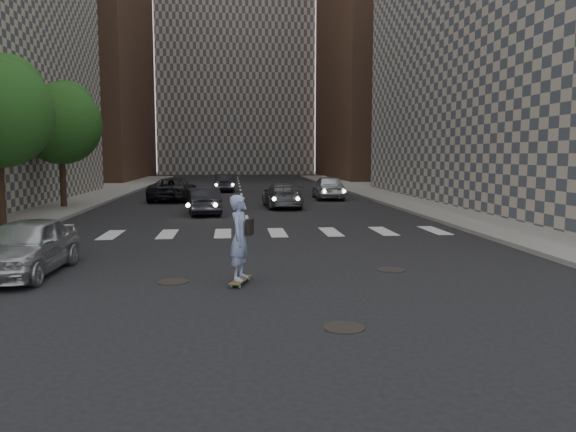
% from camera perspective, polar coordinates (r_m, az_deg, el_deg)
% --- Properties ---
extents(ground, '(160.00, 160.00, 0.00)m').
position_cam_1_polar(ground, '(11.85, -2.46, -7.82)').
color(ground, black).
rests_on(ground, ground).
extents(sidewalk_right, '(13.00, 80.00, 0.15)m').
position_cam_1_polar(sidewalk_right, '(35.03, 19.97, 1.32)').
color(sidewalk_right, gray).
rests_on(sidewalk_right, ground).
extents(tower_right, '(18.00, 24.00, 36.00)m').
position_cam_1_polar(tower_right, '(71.22, 11.95, 18.43)').
color(tower_right, brown).
rests_on(tower_right, ground).
extents(tower_center, '(22.00, 20.00, 48.00)m').
position_cam_1_polar(tower_center, '(91.93, -5.42, 19.56)').
color(tower_center, '#ADA08E').
rests_on(tower_center, ground).
extents(tree_c, '(4.20, 4.20, 6.60)m').
position_cam_1_polar(tree_c, '(31.90, -21.98, 9.01)').
color(tree_c, '#382619').
rests_on(tree_c, sidewalk_left).
extents(manhole_a, '(0.70, 0.70, 0.02)m').
position_cam_1_polar(manhole_a, '(9.60, 5.71, -11.20)').
color(manhole_a, black).
rests_on(manhole_a, ground).
extents(manhole_b, '(0.70, 0.70, 0.02)m').
position_cam_1_polar(manhole_b, '(13.07, -11.61, -6.56)').
color(manhole_b, black).
rests_on(manhole_b, ground).
extents(manhole_c, '(0.70, 0.70, 0.02)m').
position_cam_1_polar(manhole_c, '(14.33, 10.44, -5.40)').
color(manhole_c, black).
rests_on(manhole_c, ground).
extents(skateboarder, '(0.65, 1.03, 2.00)m').
position_cam_1_polar(skateboarder, '(12.49, -4.85, -2.20)').
color(skateboarder, brown).
rests_on(skateboarder, ground).
extents(silver_sedan, '(1.80, 4.10, 1.38)m').
position_cam_1_polar(silver_sedan, '(14.88, -25.09, -2.81)').
color(silver_sedan, silver).
rests_on(silver_sedan, ground).
extents(traffic_car_a, '(1.83, 4.08, 1.30)m').
position_cam_1_polar(traffic_car_a, '(27.27, -8.51, 1.53)').
color(traffic_car_a, black).
rests_on(traffic_car_a, ground).
extents(traffic_car_b, '(2.07, 4.65, 1.32)m').
position_cam_1_polar(traffic_car_b, '(30.40, -0.60, 2.11)').
color(traffic_car_b, '#515258').
rests_on(traffic_car_b, ground).
extents(traffic_car_c, '(2.78, 5.30, 1.43)m').
position_cam_1_polar(traffic_car_c, '(35.47, -11.62, 2.66)').
color(traffic_car_c, black).
rests_on(traffic_car_c, ground).
extents(traffic_car_d, '(2.00, 4.59, 1.54)m').
position_cam_1_polar(traffic_car_d, '(36.21, 4.11, 2.94)').
color(traffic_car_d, '#B9BBC1').
rests_on(traffic_car_d, ground).
extents(traffic_car_e, '(1.51, 4.14, 1.36)m').
position_cam_1_polar(traffic_car_e, '(43.53, -6.42, 3.36)').
color(traffic_car_e, black).
rests_on(traffic_car_e, ground).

